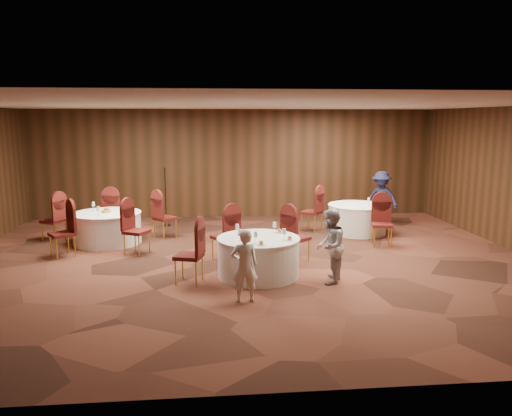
{
  "coord_description": "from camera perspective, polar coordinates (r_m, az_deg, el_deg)",
  "views": [
    {
      "loc": [
        -0.78,
        -9.89,
        2.91
      ],
      "look_at": [
        0.2,
        0.2,
        1.1
      ],
      "focal_mm": 35.0,
      "sensor_mm": 36.0,
      "label": 1
    }
  ],
  "objects": [
    {
      "name": "ground",
      "position": [
        10.34,
        -1.0,
        -6.22
      ],
      "size": [
        12.0,
        12.0,
        0.0
      ],
      "primitive_type": "plane",
      "color": "black",
      "rests_on": "ground"
    },
    {
      "name": "room_shell",
      "position": [
        9.97,
        -1.04,
        4.68
      ],
      "size": [
        12.0,
        12.0,
        12.0
      ],
      "color": "silver",
      "rests_on": "ground"
    },
    {
      "name": "table_main",
      "position": [
        9.37,
        0.27,
        -5.58
      ],
      "size": [
        1.54,
        1.54,
        0.74
      ],
      "color": "white",
      "rests_on": "ground"
    },
    {
      "name": "table_left",
      "position": [
        12.33,
        -16.63,
        -2.17
      ],
      "size": [
        1.6,
        1.6,
        0.74
      ],
      "color": "white",
      "rests_on": "ground"
    },
    {
      "name": "table_right",
      "position": [
        13.17,
        11.48,
        -1.18
      ],
      "size": [
        1.51,
        1.51,
        0.74
      ],
      "color": "white",
      "rests_on": "ground"
    },
    {
      "name": "chairs_main",
      "position": [
        9.91,
        -1.98,
        -3.96
      ],
      "size": [
        2.85,
        2.1,
        1.0
      ],
      "color": "#410E0D",
      "rests_on": "ground"
    },
    {
      "name": "chairs_left",
      "position": [
        12.3,
        -16.65,
        -1.61
      ],
      "size": [
        3.38,
        2.94,
        1.0
      ],
      "color": "#410E0D",
      "rests_on": "ground"
    },
    {
      "name": "chairs_right",
      "position": [
        12.57,
        10.11,
        -1.09
      ],
      "size": [
        1.98,
        2.39,
        1.0
      ],
      "color": "#410E0D",
      "rests_on": "ground"
    },
    {
      "name": "tabletop_main",
      "position": [
        9.17,
        1.21,
        -2.91
      ],
      "size": [
        1.04,
        1.07,
        0.22
      ],
      "color": "silver",
      "rests_on": "table_main"
    },
    {
      "name": "tabletop_left",
      "position": [
        12.25,
        -16.75,
        -0.13
      ],
      "size": [
        0.86,
        0.76,
        0.22
      ],
      "color": "silver",
      "rests_on": "table_left"
    },
    {
      "name": "tabletop_right",
      "position": [
        12.95,
        12.78,
        0.93
      ],
      "size": [
        0.08,
        0.08,
        0.22
      ],
      "color": "silver",
      "rests_on": "table_right"
    },
    {
      "name": "mic_stand",
      "position": [
        13.97,
        -10.26,
        -0.1
      ],
      "size": [
        0.24,
        0.24,
        1.61
      ],
      "color": "black",
      "rests_on": "ground"
    },
    {
      "name": "woman_a",
      "position": [
        8.01,
        -1.34,
        -6.63
      ],
      "size": [
        0.47,
        0.33,
        1.21
      ],
      "primitive_type": "imported",
      "rotation": [
        0.0,
        0.0,
        3.24
      ],
      "color": "silver",
      "rests_on": "ground"
    },
    {
      "name": "woman_b",
      "position": [
        9.02,
        8.45,
        -4.32
      ],
      "size": [
        0.73,
        0.81,
        1.36
      ],
      "primitive_type": "imported",
      "rotation": [
        0.0,
        0.0,
        4.32
      ],
      "color": "#A8A9AD",
      "rests_on": "ground"
    },
    {
      "name": "man_c",
      "position": [
        14.23,
        14.11,
        1.09
      ],
      "size": [
        1.09,
        1.07,
        1.5
      ],
      "primitive_type": "imported",
      "rotation": [
        0.0,
        0.0,
        5.53
      ],
      "color": "#161732",
      "rests_on": "ground"
    }
  ]
}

